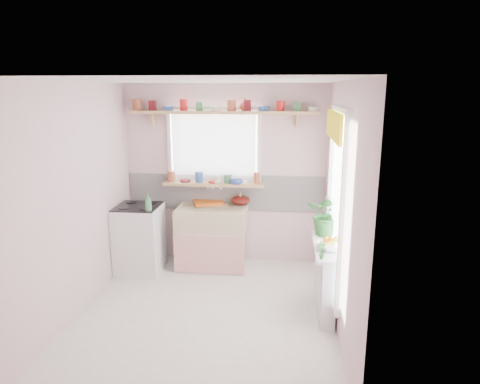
# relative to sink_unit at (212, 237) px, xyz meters

# --- Properties ---
(room) EXTENTS (3.20, 3.20, 3.20)m
(room) POSITION_rel_sink_unit_xyz_m (0.81, -0.43, 0.94)
(room) COLOR white
(room) RESTS_ON ground
(sink_unit) EXTENTS (0.95, 0.65, 1.11)m
(sink_unit) POSITION_rel_sink_unit_xyz_m (0.00, 0.00, 0.00)
(sink_unit) COLOR white
(sink_unit) RESTS_ON ground
(cooker) EXTENTS (0.58, 0.58, 0.93)m
(cooker) POSITION_rel_sink_unit_xyz_m (-0.95, -0.24, 0.03)
(cooker) COLOR white
(cooker) RESTS_ON ground
(radiator_ledge) EXTENTS (0.22, 0.95, 0.78)m
(radiator_ledge) POSITION_rel_sink_unit_xyz_m (1.45, -1.09, -0.03)
(radiator_ledge) COLOR white
(radiator_ledge) RESTS_ON ground
(windowsill) EXTENTS (1.40, 0.22, 0.04)m
(windowsill) POSITION_rel_sink_unit_xyz_m (-0.00, 0.19, 0.71)
(windowsill) COLOR tan
(windowsill) RESTS_ON room
(pine_shelf) EXTENTS (2.52, 0.24, 0.04)m
(pine_shelf) POSITION_rel_sink_unit_xyz_m (0.15, 0.18, 1.69)
(pine_shelf) COLOR tan
(pine_shelf) RESTS_ON room
(shelf_crockery) EXTENTS (2.47, 0.11, 0.12)m
(shelf_crockery) POSITION_rel_sink_unit_xyz_m (0.11, 0.18, 1.76)
(shelf_crockery) COLOR #A55133
(shelf_crockery) RESTS_ON pine_shelf
(sill_crockery) EXTENTS (1.35, 0.11, 0.12)m
(sill_crockery) POSITION_rel_sink_unit_xyz_m (-0.02, 0.19, 0.78)
(sill_crockery) COLOR #A55133
(sill_crockery) RESTS_ON windowsill
(dish_tray) EXTENTS (0.48, 0.41, 0.04)m
(dish_tray) POSITION_rel_sink_unit_xyz_m (-0.08, 0.21, 0.44)
(dish_tray) COLOR #D55A12
(dish_tray) RESTS_ON sink_unit
(colander) EXTENTS (0.35, 0.35, 0.12)m
(colander) POSITION_rel_sink_unit_xyz_m (0.38, 0.21, 0.48)
(colander) COLOR #57120E
(colander) RESTS_ON sink_unit
(jade_plant) EXTENTS (0.53, 0.48, 0.51)m
(jade_plant) POSITION_rel_sink_unit_xyz_m (1.48, -0.75, 0.60)
(jade_plant) COLOR #2A692B
(jade_plant) RESTS_ON radiator_ledge
(fruit_bowl) EXTENTS (0.34, 0.34, 0.08)m
(fruit_bowl) POSITION_rel_sink_unit_xyz_m (1.48, -1.22, 0.38)
(fruit_bowl) COLOR white
(fruit_bowl) RESTS_ON radiator_ledge
(herb_pot) EXTENTS (0.11, 0.09, 0.18)m
(herb_pot) POSITION_rel_sink_unit_xyz_m (1.36, -1.49, 0.43)
(herb_pot) COLOR #2E6F2C
(herb_pot) RESTS_ON radiator_ledge
(soap_bottle_sink) EXTENTS (0.08, 0.08, 0.17)m
(soap_bottle_sink) POSITION_rel_sink_unit_xyz_m (0.37, 0.21, 0.50)
(soap_bottle_sink) COLOR #EDDA69
(soap_bottle_sink) RESTS_ON sink_unit
(sill_cup) EXTENTS (0.15, 0.15, 0.09)m
(sill_cup) POSITION_rel_sink_unit_xyz_m (0.06, 0.13, 0.77)
(sill_cup) COLOR beige
(sill_cup) RESTS_ON windowsill
(sill_bowl) EXTENTS (0.21, 0.21, 0.06)m
(sill_bowl) POSITION_rel_sink_unit_xyz_m (0.33, 0.13, 0.76)
(sill_bowl) COLOR #334AA6
(sill_bowl) RESTS_ON windowsill
(shelf_vase) EXTENTS (0.20, 0.20, 0.16)m
(shelf_vase) POSITION_rel_sink_unit_xyz_m (0.43, 0.24, 1.79)
(shelf_vase) COLOR #B84938
(shelf_vase) RESTS_ON pine_shelf
(cooker_bottle) EXTENTS (0.10, 0.10, 0.23)m
(cooker_bottle) POSITION_rel_sink_unit_xyz_m (-0.73, -0.46, 0.60)
(cooker_bottle) COLOR #438653
(cooker_bottle) RESTS_ON cooker
(fruit) EXTENTS (0.20, 0.14, 0.10)m
(fruit) POSITION_rel_sink_unit_xyz_m (1.49, -1.22, 0.44)
(fruit) COLOR orange
(fruit) RESTS_ON fruit_bowl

